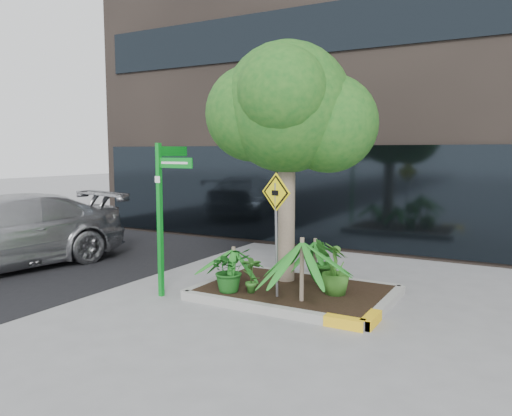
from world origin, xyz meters
The scene contains 13 objects.
ground centered at (0.00, 0.00, 0.00)m, with size 80.00×80.00×0.00m, color gray.
asphalt_road centered at (-6.50, 0.00, 0.01)m, with size 7.00×80.00×0.01m, color black.
planter centered at (0.23, 0.27, 0.10)m, with size 3.35×2.36×0.15m.
tree centered at (-0.18, 0.75, 3.33)m, with size 3.04×2.70×4.56m.
palm_front centered at (0.61, -0.34, 1.12)m, with size 1.16×1.16×1.29m.
palm_left centered at (-0.88, -0.01, 0.79)m, with size 0.78×0.78×0.86m.
palm_back centered at (0.22, 1.18, 0.85)m, with size 0.85×0.85×0.94m.
shrub_a centered at (-0.69, -0.43, 0.53)m, with size 0.69×0.69×0.77m, color #175218.
shrub_b centered at (0.96, 0.29, 0.59)m, with size 0.49×0.49×0.88m, color #336F21.
shrub_c centered at (-0.32, -0.33, 0.47)m, with size 0.34×0.34×0.64m, color #2B651F.
shrub_d centered at (0.56, 0.82, 0.57)m, with size 0.46×0.46×0.84m, color #22621C.
street_sign_post centered at (-1.82, -0.78, 1.67)m, with size 0.80×0.79×2.69m.
cattle_sign centered at (0.15, -0.35, 1.54)m, with size 0.61×0.22×2.06m.
Camera 1 is at (3.78, -7.53, 2.55)m, focal length 35.00 mm.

